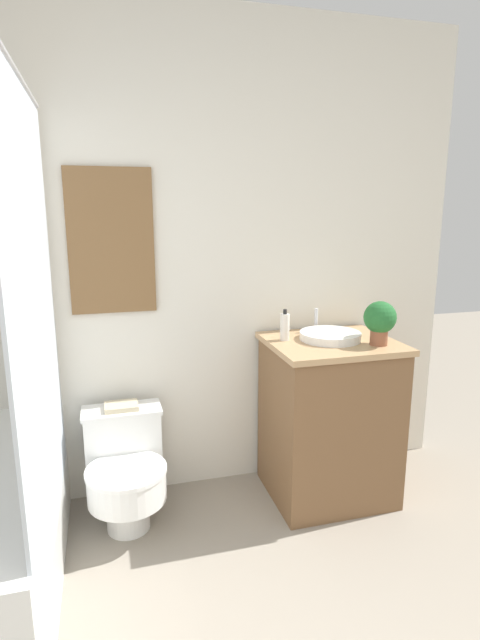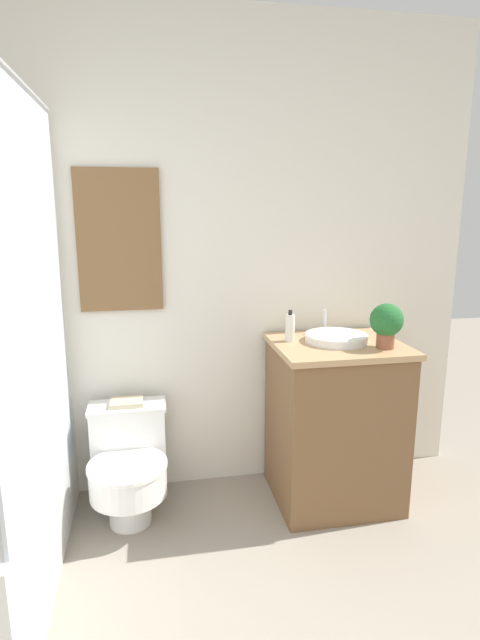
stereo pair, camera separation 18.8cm
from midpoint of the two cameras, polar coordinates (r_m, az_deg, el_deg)
name	(u,v)px [view 1 (the left image)]	position (r m, az deg, el deg)	size (l,w,h in m)	color
wall_back	(153,263)	(2.63, -11.93, 6.34)	(3.38, 0.07, 2.50)	silver
toilet	(125,467)	(2.62, -15.07, -16.00)	(0.39, 0.52, 0.55)	white
vanity	(329,418)	(2.73, 8.12, -11.11)	(0.65, 0.57, 0.86)	brown
sink	(330,336)	(2.61, 8.23, -1.80)	(0.32, 0.35, 0.13)	white
soap_bottle	(285,327)	(2.56, 3.05, -0.79)	(0.05, 0.05, 0.16)	silver
potted_plant	(380,320)	(2.53, 13.66, 0.01)	(0.16, 0.16, 0.22)	brown
book_on_tank	(121,406)	(2.63, -15.45, -9.51)	(0.16, 0.13, 0.02)	beige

